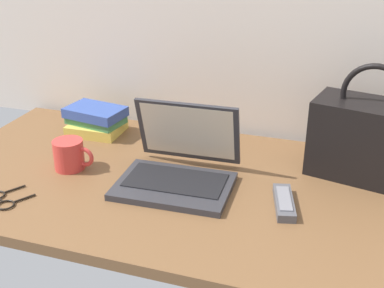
# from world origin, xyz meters

# --- Properties ---
(desk) EXTENTS (1.60, 0.76, 0.03)m
(desk) POSITION_xyz_m (0.00, 0.00, 0.01)
(desk) COLOR brown
(desk) RESTS_ON ground
(laptop) EXTENTS (0.32, 0.29, 0.21)m
(laptop) POSITION_xyz_m (-0.07, 0.00, 0.08)
(laptop) COLOR #2D2D33
(laptop) RESTS_ON desk
(coffee_mug) EXTENTS (0.13, 0.09, 0.09)m
(coffee_mug) POSITION_xyz_m (-0.40, -0.03, 0.08)
(coffee_mug) COLOR red
(coffee_mug) RESTS_ON desk
(remote_control_near) EXTENTS (0.08, 0.17, 0.02)m
(remote_control_near) POSITION_xyz_m (0.23, -0.04, 0.04)
(remote_control_near) COLOR #4C4C51
(remote_control_near) RESTS_ON desk
(eyeglasses) EXTENTS (0.13, 0.14, 0.01)m
(eyeglasses) POSITION_xyz_m (-0.48, -0.25, 0.03)
(eyeglasses) COLOR black
(eyeglasses) RESTS_ON desk
(handbag) EXTENTS (0.33, 0.22, 0.33)m
(handbag) POSITION_xyz_m (0.41, 0.19, 0.15)
(handbag) COLOR black
(handbag) RESTS_ON desk
(book_stack) EXTENTS (0.21, 0.15, 0.09)m
(book_stack) POSITION_xyz_m (-0.46, 0.24, 0.07)
(book_stack) COLOR #D8BF4C
(book_stack) RESTS_ON desk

